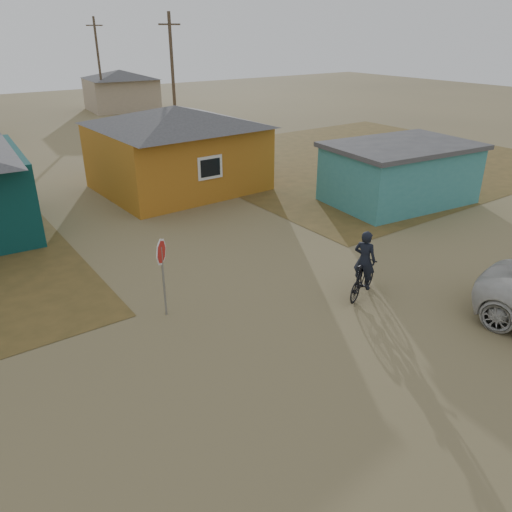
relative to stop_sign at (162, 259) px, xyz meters
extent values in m
plane|color=olive|center=(3.29, -3.61, -1.66)|extent=(120.00, 120.00, 0.00)
cube|color=brown|center=(17.29, 9.39, -1.65)|extent=(20.00, 18.00, 0.00)
cube|color=#AB681A|center=(5.79, 10.39, -0.16)|extent=(7.21, 6.24, 3.00)
pyramid|color=#39393B|center=(5.79, 10.39, 1.79)|extent=(7.72, 6.76, 0.90)
cube|color=silver|center=(5.79, 7.36, -0.01)|extent=(1.20, 0.06, 1.00)
cube|color=black|center=(5.79, 7.33, -0.01)|extent=(0.95, 0.04, 0.75)
cube|color=teal|center=(12.79, 2.89, -0.46)|extent=(6.39, 4.61, 2.40)
cube|color=#39393B|center=(12.79, 2.89, 0.84)|extent=(6.71, 4.93, 0.20)
cube|color=tan|center=(13.29, 36.39, -0.26)|extent=(6.41, 5.50, 2.80)
pyramid|color=#39393B|center=(13.29, 36.39, 1.54)|extent=(6.95, 6.05, 0.80)
cylinder|color=#4E3F2F|center=(9.79, 18.39, 2.34)|extent=(0.20, 0.20, 8.00)
cube|color=#4E3F2F|center=(9.79, 18.39, 5.64)|extent=(1.40, 0.10, 0.10)
cylinder|color=#4E3F2F|center=(10.79, 34.39, 2.34)|extent=(0.20, 0.20, 8.00)
cube|color=#4E3F2F|center=(10.79, 34.39, 5.64)|extent=(1.40, 0.10, 0.10)
cylinder|color=gray|center=(0.00, 0.00, -0.66)|extent=(0.06, 0.06, 2.00)
imported|color=black|center=(5.13, -2.32, -1.12)|extent=(1.84, 1.14, 1.07)
imported|color=black|center=(5.13, -2.32, -0.52)|extent=(0.63, 0.75, 1.76)
camera|label=1|loc=(-4.78, -10.95, 5.46)|focal=35.00mm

